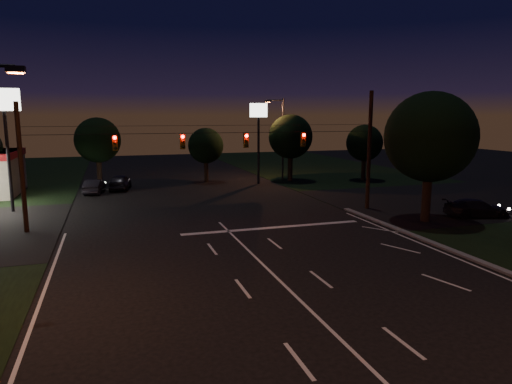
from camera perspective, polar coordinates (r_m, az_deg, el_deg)
name	(u,v)px	position (r m, az deg, el deg)	size (l,w,h in m)	color
ground	(301,301)	(18.37, 5.67, -13.46)	(140.00, 140.00, 0.00)	black
cross_street_right	(443,201)	(41.96, 22.35, -1.01)	(20.00, 16.00, 0.02)	black
stop_bar	(273,228)	(29.59, 2.19, -4.46)	(12.00, 0.50, 0.01)	silver
utility_pole_right	(367,209)	(36.53, 13.68, -2.04)	(0.30, 0.30, 9.00)	black
utility_pole_left	(27,232)	(31.75, -26.72, -4.54)	(0.28, 0.28, 8.00)	black
signal_span	(215,140)	(31.25, -5.15, 6.46)	(24.00, 0.40, 1.56)	black
pole_sign_left_near	(5,118)	(38.17, -28.90, 8.10)	(2.20, 0.30, 9.10)	black
pole_sign_right	(259,124)	(47.84, 0.32, 8.44)	(1.80, 0.30, 8.40)	black
street_light_right_far	(281,133)	(50.83, 3.11, 7.37)	(2.20, 0.35, 9.00)	black
tree_right_near	(429,138)	(32.76, 20.79, 6.33)	(6.00, 6.00, 8.76)	black
tree_far_b	(98,141)	(49.69, -19.16, 6.08)	(4.60, 4.60, 6.98)	black
tree_far_c	(206,146)	(49.68, -6.30, 5.72)	(3.80, 3.80, 5.86)	black
tree_far_d	(290,137)	(50.33, 4.30, 6.86)	(4.80, 4.80, 7.30)	black
tree_far_e	(364,143)	(52.13, 13.36, 5.94)	(4.00, 4.00, 6.18)	black
car_oncoming_a	(120,182)	(46.54, -16.62, 1.22)	(1.77, 4.40, 1.50)	black
car_oncoming_b	(94,186)	(44.95, -19.55, 0.67)	(1.40, 4.00, 1.32)	black
car_cross	(477,208)	(36.04, 25.87, -1.83)	(1.82, 4.49, 1.30)	black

